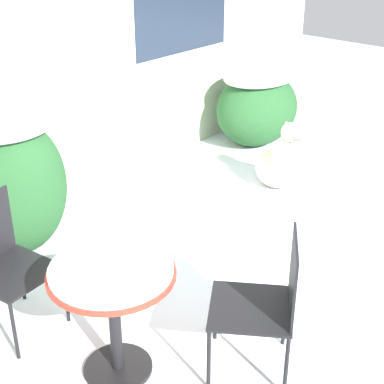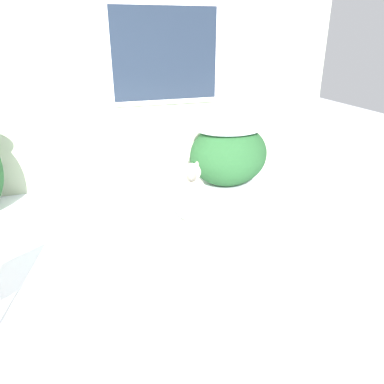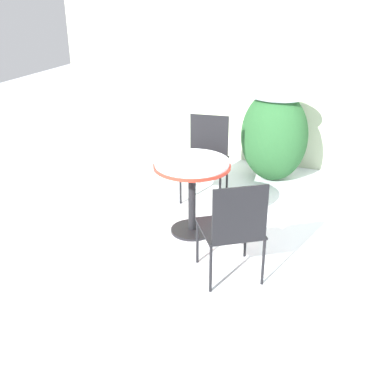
{
  "view_description": "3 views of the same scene",
  "coord_description": "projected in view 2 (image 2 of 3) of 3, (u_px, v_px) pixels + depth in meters",
  "views": [
    {
      "loc": [
        -3.0,
        -2.08,
        2.55
      ],
      "look_at": [
        0.0,
        0.6,
        0.55
      ],
      "focal_mm": 55.0,
      "sensor_mm": 36.0,
      "label": 1
    },
    {
      "loc": [
        0.3,
        -2.74,
        1.94
      ],
      "look_at": [
        1.49,
        0.81,
        0.33
      ],
      "focal_mm": 35.0,
      "sensor_mm": 36.0,
      "label": 2
    },
    {
      "loc": [
        0.25,
        -3.81,
        2.32
      ],
      "look_at": [
        -1.28,
        0.06,
        0.42
      ],
      "focal_mm": 45.0,
      "sensor_mm": 36.0,
      "label": 3
    }
  ],
  "objects": [
    {
      "name": "ground_plane",
      "position": [
        52.0,
        289.0,
        3.07
      ],
      "size": [
        16.0,
        16.0,
        0.0
      ],
      "primitive_type": "plane",
      "color": "silver"
    },
    {
      "name": "house_wall",
      "position": [
        42.0,
        70.0,
        4.4
      ],
      "size": [
        8.0,
        0.1,
        3.03
      ],
      "color": "#B2BC9E",
      "rests_on": "ground_plane"
    },
    {
      "name": "dog",
      "position": [
        192.0,
        199.0,
        4.05
      ],
      "size": [
        0.53,
        0.66,
        0.73
      ],
      "rotation": [
        0.0,
        0.0,
        -0.33
      ],
      "color": "beige",
      "rests_on": "ground_plane"
    },
    {
      "name": "shrub_middle",
      "position": [
        229.0,
        152.0,
        4.98
      ],
      "size": [
        1.05,
        0.84,
        0.84
      ],
      "color": "#235128",
      "rests_on": "ground_plane"
    }
  ]
}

